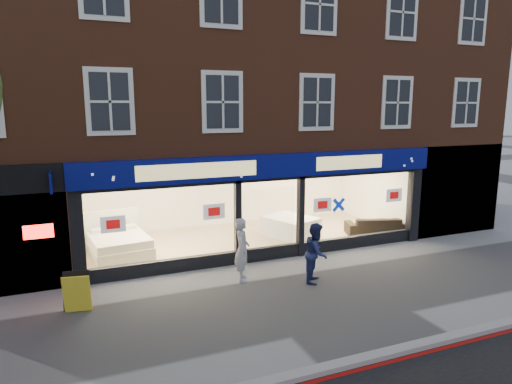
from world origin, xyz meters
TOP-DOWN VIEW (x-y plane):
  - ground at (0.00, 0.00)m, footprint 120.00×120.00m
  - kerb_line at (0.00, -3.10)m, footprint 60.00×0.10m
  - kerb_stone at (0.00, -2.90)m, footprint 60.00×0.25m
  - showroom_floor at (0.00, 5.25)m, footprint 11.00×4.50m
  - building at (-0.02, 6.93)m, footprint 19.00×8.26m
  - display_bed at (-4.32, 5.12)m, footprint 2.01×2.34m
  - bedside_table at (-4.40, 6.37)m, footprint 0.56×0.56m
  - mattress_stack at (1.60, 4.85)m, footprint 1.91×2.12m
  - sofa at (4.60, 3.90)m, footprint 2.30×1.47m
  - a_board at (-5.61, 1.40)m, footprint 0.67×0.49m
  - pedestrian_grey at (-1.39, 1.78)m, footprint 0.58×0.72m
  - pedestrian_blue at (0.41, 0.92)m, footprint 0.98×1.00m

SIDE VIEW (x-z plane):
  - ground at x=0.00m, z-range 0.00..0.00m
  - kerb_line at x=0.00m, z-range 0.00..0.01m
  - showroom_floor at x=0.00m, z-range 0.00..0.10m
  - kerb_stone at x=0.00m, z-range 0.00..0.12m
  - bedside_table at x=-4.40m, z-range 0.10..0.65m
  - sofa at x=4.60m, z-range 0.10..0.73m
  - display_bed at x=-4.32m, z-range -0.17..1.05m
  - mattress_stack at x=1.60m, z-range 0.10..0.78m
  - a_board at x=-5.61m, z-range 0.00..0.94m
  - pedestrian_blue at x=0.41m, z-range 0.00..1.63m
  - pedestrian_grey at x=-1.39m, z-range 0.00..1.74m
  - building at x=-0.02m, z-range 1.52..11.82m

